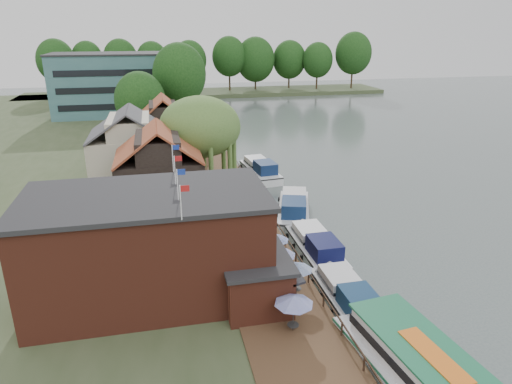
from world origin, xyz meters
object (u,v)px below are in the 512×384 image
cottage_b (131,146)px  umbrella_2 (278,263)px  umbrella_1 (297,278)px  cottage_c (164,129)px  pub (180,243)px  umbrella_4 (259,229)px  willow (201,145)px  umbrella_0 (293,313)px  hotel_block (118,84)px  cottage_a (159,170)px  umbrella_3 (275,248)px  cruiser_2 (294,205)px  umbrella_5 (251,215)px  cruiser_3 (260,167)px  cruiser_0 (348,294)px  cruiser_1 (316,244)px

cottage_b → umbrella_2: cottage_b is taller
umbrella_1 → cottage_c: bearing=101.6°
pub → umbrella_4: size_ratio=8.42×
willow → umbrella_0: willow is taller
hotel_block → cottage_a: 56.47m
umbrella_3 → cottage_a: bearing=123.1°
cruiser_2 → umbrella_3: bearing=-96.5°
umbrella_5 → cruiser_3: bearing=74.5°
cottage_b → umbrella_2: 27.30m
pub → cottage_a: bearing=93.8°
umbrella_5 → cruiser_2: size_ratio=0.23×
pub → cruiser_3: size_ratio=1.97×
cruiser_0 → cruiser_1: bearing=86.6°
cottage_b → umbrella_5: (10.69, -15.97, -2.96)m
cottage_b → umbrella_3: bearing=-63.6°
cottage_c → cruiser_3: (11.58, -7.35, -4.02)m
umbrella_2 → cottage_b: bearing=113.4°
cottage_c → umbrella_0: bearing=-81.3°
umbrella_1 → pub: bearing=164.0°
umbrella_0 → cottage_c: bearing=98.7°
pub → willow: (3.50, 20.00, 1.56)m
pub → umbrella_0: (6.08, -5.91, -2.36)m
pub → cruiser_2: (11.89, 13.01, -3.39)m
umbrella_4 → cruiser_0: bearing=-65.7°
umbrella_0 → umbrella_5: (0.61, 14.94, 0.00)m
umbrella_3 → cruiser_2: 11.61m
pub → cruiser_2: 17.95m
hotel_block → cruiser_1: size_ratio=2.56×
willow → umbrella_5: bearing=-73.8°
willow → cruiser_1: (7.71, -15.48, -5.01)m
cottage_b → cottage_a: bearing=-73.3°
cottage_c → umbrella_1: 37.01m
hotel_block → cruiser_0: bearing=-75.7°
cottage_a → cruiser_3: cottage_a is taller
hotel_block → umbrella_2: (14.79, -70.91, -4.86)m
cruiser_3 → umbrella_5: bearing=-111.6°
pub → cottage_c: cottage_c is taller
pub → cottage_a: cottage_a is taller
willow → umbrella_0: 26.33m
cottage_b → cruiser_1: bearing=-53.4°
umbrella_0 → umbrella_2: bearing=83.2°
cottage_b → umbrella_5: size_ratio=4.04×
cruiser_0 → cruiser_2: cruiser_2 is taller
willow → umbrella_5: (3.19, -10.97, -3.93)m
cruiser_2 → cottage_b: bearing=160.6°
hotel_block → cruiser_2: size_ratio=2.45×
umbrella_0 → umbrella_2: same height
cottage_b → willow: (7.50, -5.00, 0.96)m
cottage_a → umbrella_2: bearing=-62.4°
pub → cruiser_1: pub is taller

